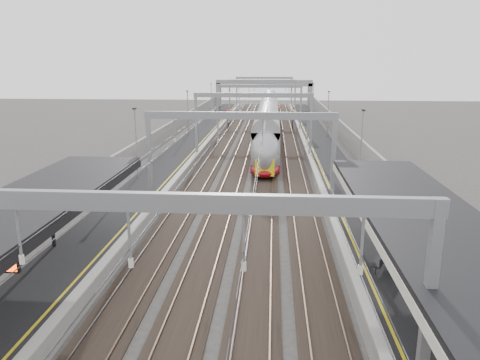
# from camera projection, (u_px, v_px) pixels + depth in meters

# --- Properties ---
(platform_left) EXTENTS (4.00, 120.00, 1.00)m
(platform_left) POSITION_uv_depth(u_px,v_px,m) (187.00, 151.00, 55.69)
(platform_left) COLOR black
(platform_left) RESTS_ON ground
(platform_right) EXTENTS (4.00, 120.00, 1.00)m
(platform_right) POSITION_uv_depth(u_px,v_px,m) (322.00, 153.00, 54.59)
(platform_right) COLOR black
(platform_right) RESTS_ON ground
(tracks) EXTENTS (11.40, 140.00, 0.20)m
(tracks) POSITION_uv_depth(u_px,v_px,m) (254.00, 156.00, 55.25)
(tracks) COLOR black
(tracks) RESTS_ON ground
(overhead_line) EXTENTS (13.00, 140.00, 6.60)m
(overhead_line) POSITION_uv_depth(u_px,v_px,m) (256.00, 100.00, 60.16)
(overhead_line) COLOR gray
(overhead_line) RESTS_ON platform_left
(overbridge) EXTENTS (22.00, 2.20, 6.90)m
(overbridge) POSITION_uv_depth(u_px,v_px,m) (264.00, 87.00, 107.16)
(overbridge) COLOR slate
(overbridge) RESTS_ON ground
(wall_left) EXTENTS (0.30, 120.00, 3.20)m
(wall_left) POSITION_uv_depth(u_px,v_px,m) (160.00, 142.00, 55.64)
(wall_left) COLOR slate
(wall_left) RESTS_ON ground
(wall_right) EXTENTS (0.30, 120.00, 3.20)m
(wall_right) POSITION_uv_depth(u_px,v_px,m) (351.00, 144.00, 54.10)
(wall_right) COLOR slate
(wall_right) RESTS_ON ground
(train) EXTENTS (2.85, 52.02, 4.51)m
(train) POSITION_uv_depth(u_px,v_px,m) (268.00, 125.00, 66.24)
(train) COLOR maroon
(train) RESTS_ON ground
(bench) EXTENTS (1.12, 1.72, 0.87)m
(bench) POSITION_uv_depth(u_px,v_px,m) (382.00, 260.00, 22.65)
(bench) COLOR black
(bench) RESTS_ON platform_right
(signal_green) EXTENTS (0.32, 0.32, 3.48)m
(signal_green) POSITION_uv_depth(u_px,v_px,m) (228.00, 115.00, 76.47)
(signal_green) COLOR black
(signal_green) RESTS_ON ground
(signal_red_near) EXTENTS (0.32, 0.32, 3.48)m
(signal_red_near) POSITION_uv_depth(u_px,v_px,m) (279.00, 112.00, 81.50)
(signal_red_near) COLOR black
(signal_red_near) RESTS_ON ground
(signal_red_far) EXTENTS (0.32, 0.32, 3.48)m
(signal_red_far) POSITION_uv_depth(u_px,v_px,m) (293.00, 115.00, 76.33)
(signal_red_far) COLOR black
(signal_red_far) RESTS_ON ground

